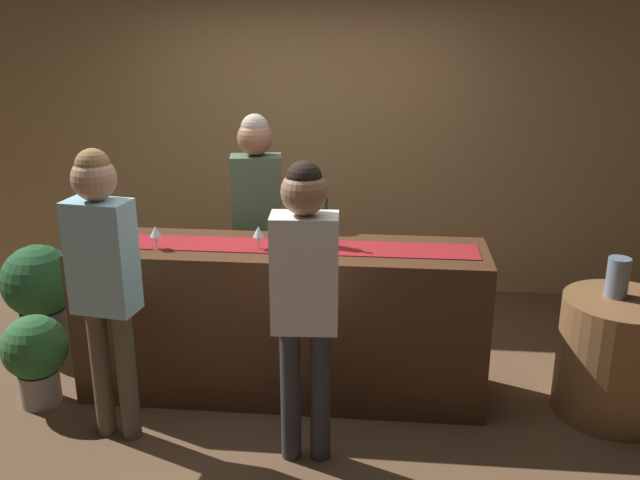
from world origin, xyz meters
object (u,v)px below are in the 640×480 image
wine_bottle_green (325,229)px  vase_on_side_table (618,277)px  customer_sipping (305,284)px  round_side_table (615,357)px  bartender (257,209)px  customer_browsing (103,267)px  wine_glass_far_end (155,232)px  wine_bottle_amber (299,226)px  potted_plant_tall (40,289)px  potted_plant_small (36,354)px  wine_glass_near_customer (258,232)px  wine_glass_mid_counter (114,230)px

wine_bottle_green → vase_on_side_table: (1.73, -0.02, -0.24)m
customer_sipping → round_side_table: (1.80, 0.64, -0.65)m
bartender → round_side_table: bartender is taller
customer_browsing → wine_glass_far_end: bearing=82.1°
wine_bottle_amber → bartender: bearing=124.8°
potted_plant_tall → potted_plant_small: size_ratio=1.31×
potted_plant_tall → potted_plant_small: potted_plant_tall is taller
wine_glass_near_customer → wine_glass_far_end: 0.62m
potted_plant_tall → wine_glass_near_customer: bearing=-17.0°
wine_glass_mid_counter → potted_plant_small: size_ratio=0.24×
round_side_table → potted_plant_tall: 3.90m
wine_glass_far_end → potted_plant_small: size_ratio=0.24×
bartender → round_side_table: bearing=155.3°
customer_browsing → wine_glass_near_customer: bearing=43.4°
wine_bottle_green → potted_plant_tall: size_ratio=0.39×
potted_plant_tall → wine_glass_mid_counter: bearing=-34.1°
round_side_table → potted_plant_tall: bearing=172.4°
wine_glass_mid_counter → bartender: size_ratio=0.08×
customer_browsing → bartender: bearing=70.4°
bartender → potted_plant_small: size_ratio=2.90×
wine_bottle_amber → wine_glass_far_end: 0.86m
wine_bottle_green → wine_glass_mid_counter: 1.28m
wine_bottle_amber → vase_on_side_table: 1.91m
bartender → round_side_table: 2.47m
wine_glass_mid_counter → customer_sipping: size_ratio=0.09×
bartender → customer_sipping: size_ratio=1.03×
bartender → round_side_table: size_ratio=2.30×
wine_bottle_amber → bartender: size_ratio=0.18×
vase_on_side_table → bartender: bearing=165.7°
vase_on_side_table → wine_bottle_green: bearing=179.2°
customer_sipping → round_side_table: 2.02m
customer_sipping → potted_plant_small: customer_sipping is taller
wine_glass_far_end → bartender: 0.85m
bartender → wine_glass_far_end: bearing=45.9°
wine_bottle_amber → wine_glass_near_customer: (-0.23, -0.12, -0.01)m
wine_bottle_green → wine_glass_far_end: size_ratio=2.10×
wine_glass_near_customer → wine_glass_far_end: (-0.61, -0.06, 0.00)m
wine_bottle_green → customer_sipping: customer_sipping is taller
round_side_table → vase_on_side_table: bearing=120.8°
customer_browsing → round_side_table: customer_browsing is taller
round_side_table → bartender: bearing=164.6°
customer_sipping → customer_browsing: customer_browsing is taller
customer_sipping → wine_glass_mid_counter: bearing=151.0°
potted_plant_tall → wine_bottle_green: bearing=-11.6°
bartender → potted_plant_tall: size_ratio=2.21×
wine_glass_far_end → wine_bottle_green: bearing=8.3°
wine_glass_mid_counter → round_side_table: bearing=1.0°
wine_glass_mid_counter → potted_plant_small: bearing=-157.8°
wine_bottle_green → customer_browsing: customer_browsing is taller
wine_glass_near_customer → customer_browsing: 0.92m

